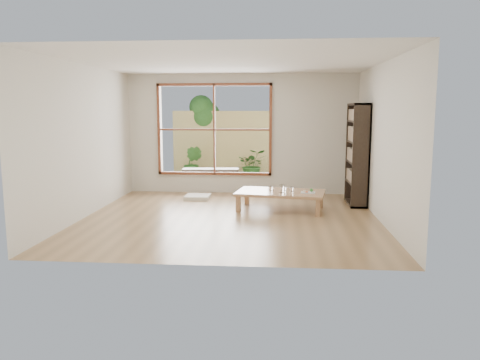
{
  "coord_description": "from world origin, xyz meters",
  "views": [
    {
      "loc": [
        0.8,
        -7.79,
        1.84
      ],
      "look_at": [
        0.11,
        0.7,
        0.55
      ],
      "focal_mm": 35.0,
      "sensor_mm": 36.0,
      "label": 1
    }
  ],
  "objects_px": {
    "bookshelf": "(357,154)",
    "garden_bench": "(211,171)",
    "low_table": "(281,194)",
    "food_tray": "(309,192)"
  },
  "relations": [
    {
      "from": "bookshelf",
      "to": "garden_bench",
      "type": "xyz_separation_m",
      "value": [
        -3.12,
        1.79,
        -0.59
      ]
    },
    {
      "from": "garden_bench",
      "to": "bookshelf",
      "type": "bearing_deg",
      "value": -34.88
    },
    {
      "from": "low_table",
      "to": "bookshelf",
      "type": "xyz_separation_m",
      "value": [
        1.47,
        0.64,
        0.67
      ]
    },
    {
      "from": "bookshelf",
      "to": "food_tray",
      "type": "relative_size",
      "value": 7.33
    },
    {
      "from": "food_tray",
      "to": "low_table",
      "type": "bearing_deg",
      "value": 171.91
    },
    {
      "from": "food_tray",
      "to": "bookshelf",
      "type": "bearing_deg",
      "value": 44.13
    },
    {
      "from": "low_table",
      "to": "bookshelf",
      "type": "height_order",
      "value": "bookshelf"
    },
    {
      "from": "low_table",
      "to": "garden_bench",
      "type": "xyz_separation_m",
      "value": [
        -1.65,
        2.43,
        0.08
      ]
    },
    {
      "from": "bookshelf",
      "to": "food_tray",
      "type": "xyz_separation_m",
      "value": [
        -0.96,
        -0.77,
        -0.61
      ]
    },
    {
      "from": "low_table",
      "to": "food_tray",
      "type": "distance_m",
      "value": 0.52
    }
  ]
}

